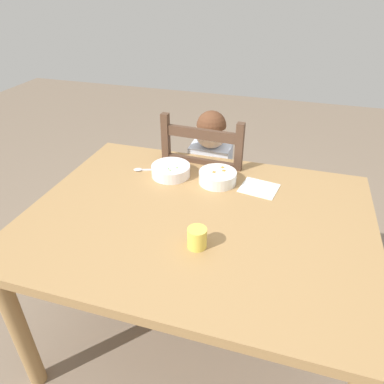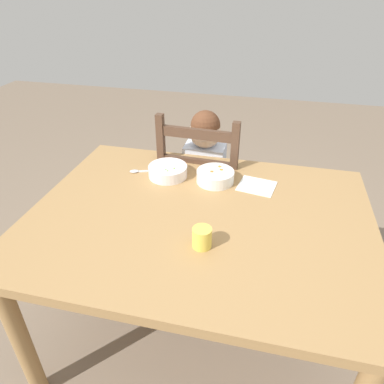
% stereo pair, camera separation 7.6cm
% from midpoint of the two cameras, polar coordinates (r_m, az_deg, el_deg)
% --- Properties ---
extents(ground_plane, '(8.00, 8.00, 0.00)m').
position_cam_midpoint_polar(ground_plane, '(1.95, -0.29, -21.44)').
color(ground_plane, '#7D6A58').
extents(dining_table, '(1.37, 1.05, 0.73)m').
position_cam_midpoint_polar(dining_table, '(1.48, -0.36, -6.51)').
color(dining_table, '#A37B4B').
rests_on(dining_table, ground).
extents(dining_chair, '(0.44, 0.44, 0.97)m').
position_cam_midpoint_polar(dining_chair, '(2.06, 0.68, -0.41)').
color(dining_chair, '#4E3526').
rests_on(dining_chair, ground).
extents(child_figure, '(0.32, 0.31, 0.95)m').
position_cam_midpoint_polar(child_figure, '(1.97, 0.76, 3.68)').
color(child_figure, silver).
rests_on(child_figure, ground).
extents(bowl_of_peas, '(0.18, 0.18, 0.05)m').
position_cam_midpoint_polar(bowl_of_peas, '(1.68, -5.21, 3.41)').
color(bowl_of_peas, white).
rests_on(bowl_of_peas, dining_table).
extents(bowl_of_carrots, '(0.17, 0.17, 0.06)m').
position_cam_midpoint_polar(bowl_of_carrots, '(1.63, 2.43, 2.57)').
color(bowl_of_carrots, white).
rests_on(bowl_of_carrots, dining_table).
extents(spoon, '(0.14, 0.06, 0.01)m').
position_cam_midpoint_polar(spoon, '(1.75, -9.85, 3.31)').
color(spoon, silver).
rests_on(spoon, dining_table).
extents(drinking_cup, '(0.07, 0.07, 0.08)m').
position_cam_midpoint_polar(drinking_cup, '(1.25, -0.14, -7.37)').
color(drinking_cup, '#ECD150').
rests_on(drinking_cup, dining_table).
extents(paper_napkin, '(0.18, 0.17, 0.00)m').
position_cam_midpoint_polar(paper_napkin, '(1.63, 9.06, 0.94)').
color(paper_napkin, white).
rests_on(paper_napkin, dining_table).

